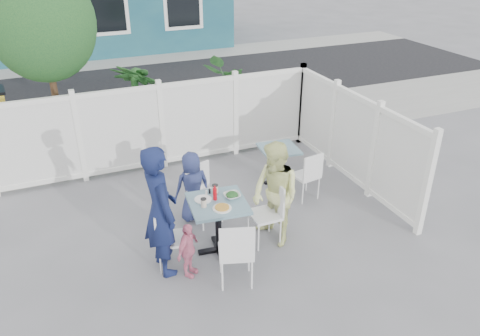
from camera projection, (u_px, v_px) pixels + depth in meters
name	position (u px, v px, depth m)	size (l,w,h in m)	color
ground	(200.00, 235.00, 6.91)	(80.00, 80.00, 0.00)	slate
near_sidewalk	(144.00, 139.00, 10.02)	(24.00, 2.60, 0.01)	gray
street	(115.00, 90.00, 13.05)	(24.00, 5.00, 0.01)	black
far_sidewalk	(100.00, 63.00, 15.59)	(24.00, 1.60, 0.01)	gray
fence_back	(162.00, 128.00, 8.55)	(5.86, 0.08, 1.60)	white
fence_right	(352.00, 140.00, 8.07)	(0.08, 3.66, 1.60)	white
tree	(42.00, 24.00, 7.87)	(1.80, 1.62, 3.59)	#382316
potted_shrub_a	(142.00, 110.00, 8.99)	(1.03, 1.03, 1.84)	#153E1E
potted_shrub_b	(242.00, 101.00, 9.63)	(1.55, 1.34, 1.72)	#153E1E
main_table	(218.00, 213.00, 6.30)	(0.83, 0.83, 0.80)	slate
spare_table	(279.00, 156.00, 8.10)	(0.70, 0.70, 0.67)	slate
chair_left	(165.00, 234.00, 6.06)	(0.46, 0.47, 0.87)	white
chair_right	(270.00, 208.00, 6.56)	(0.41, 0.42, 0.92)	white
chair_back	(202.00, 189.00, 7.04)	(0.52, 0.51, 0.92)	white
chair_near	(236.00, 250.00, 5.70)	(0.53, 0.52, 0.94)	white
chair_spare	(309.00, 173.00, 7.60)	(0.44, 0.43, 0.85)	white
man	(160.00, 211.00, 5.85)	(0.65, 0.43, 1.78)	#121B44
woman	(275.00, 195.00, 6.45)	(0.74, 0.58, 1.53)	#CFDC43
boy	(192.00, 187.00, 7.07)	(0.55, 0.36, 1.12)	navy
toddler	(188.00, 250.00, 5.95)	(0.45, 0.19, 0.78)	pink
plate_main	(222.00, 208.00, 6.06)	(0.25, 0.25, 0.02)	white
plate_side	(203.00, 199.00, 6.26)	(0.24, 0.24, 0.02)	white
salad_bowl	(232.00, 196.00, 6.31)	(0.22, 0.22, 0.05)	white
coffee_cup_a	(204.00, 203.00, 6.09)	(0.07, 0.07, 0.11)	beige
coffee_cup_b	(215.00, 190.00, 6.39)	(0.08, 0.08, 0.12)	beige
ketchup_bottle	(215.00, 194.00, 6.23)	(0.05, 0.05, 0.17)	#B50610
salt_shaker	(206.00, 193.00, 6.36)	(0.03, 0.03, 0.07)	white
pepper_shaker	(210.00, 191.00, 6.40)	(0.03, 0.03, 0.07)	black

